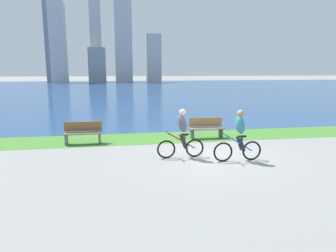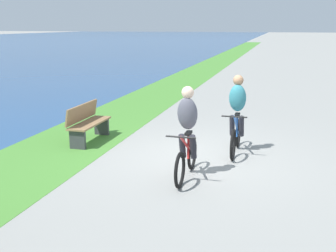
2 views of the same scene
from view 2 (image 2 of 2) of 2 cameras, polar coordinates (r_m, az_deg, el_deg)
name	(u,v)px [view 2 (image 2 of 2)]	position (r m, az deg, el deg)	size (l,w,h in m)	color
ground_plane	(198,157)	(8.85, 4.10, -4.26)	(300.00, 300.00, 0.00)	gray
grass_strip_bayside	(63,146)	(9.93, -14.14, -2.62)	(120.00, 2.34, 0.01)	#478433
cyclist_lead	(187,133)	(7.47, 2.62, -0.94)	(1.62, 0.52, 1.67)	black
cyclist_trailing	(237,115)	(9.06, 9.36, 1.51)	(1.65, 0.52, 1.69)	black
bench_near_path	(88,123)	(10.08, -10.89, 0.41)	(1.50, 0.47, 0.90)	olive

